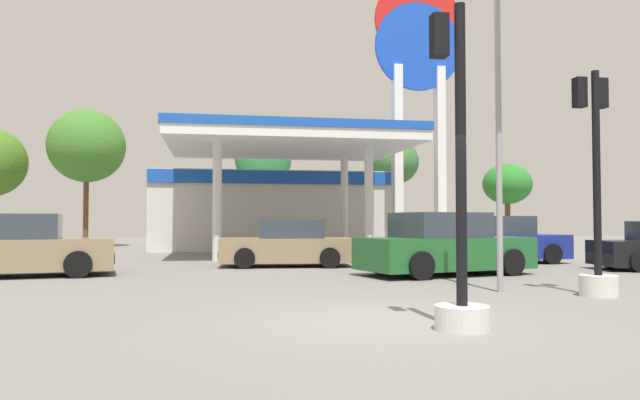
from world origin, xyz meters
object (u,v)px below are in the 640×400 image
car_1 (288,245)px  traffic_signal_1 (596,218)px  tree_4 (507,184)px  tree_2 (263,160)px  tree_3 (394,163)px  corner_streetlamp (504,96)px  traffic_signal_0 (459,233)px  car_3 (20,248)px  car_2 (499,242)px  car_5 (444,247)px  station_pole_sign (418,75)px  tree_1 (87,146)px

car_1 → traffic_signal_1: 9.58m
tree_4 → tree_2: bearing=178.3°
tree_3 → corner_streetlamp: tree_3 is taller
traffic_signal_0 → tree_4: 30.25m
car_3 → traffic_signal_0: bearing=-48.6°
car_1 → car_3: car_3 is taller
car_1 → traffic_signal_1: bearing=-59.9°
traffic_signal_0 → tree_3: (7.71, 27.76, 3.69)m
car_2 → corner_streetlamp: 9.21m
traffic_signal_0 → traffic_signal_1: 4.89m
tree_2 → tree_3: (8.01, 0.85, 0.03)m
traffic_signal_1 → tree_4: size_ratio=0.87×
car_2 → corner_streetlamp: corner_streetlamp is taller
car_5 → traffic_signal_0: (-2.81, -7.52, 0.51)m
car_5 → tree_2: tree_2 is taller
tree_2 → tree_4: tree_2 is taller
car_5 → corner_streetlamp: corner_streetlamp is taller
station_pole_sign → tree_1: 17.89m
station_pole_sign → tree_4: 12.04m
tree_1 → corner_streetlamp: size_ratio=1.17×
car_5 → tree_4: size_ratio=0.99×
station_pole_sign → car_1: size_ratio=3.03×
tree_2 → tree_3: 8.06m
car_1 → tree_1: bearing=120.1°
tree_1 → tree_2: size_ratio=1.13×
station_pole_sign → car_3: 18.78m
car_5 → tree_1: tree_1 is taller
car_3 → car_5: car_5 is taller
car_3 → corner_streetlamp: bearing=-27.5°
station_pole_sign → tree_3: bearing=80.1°
tree_2 → corner_streetlamp: size_ratio=1.04×
tree_4 → corner_streetlamp: 25.87m
tree_2 → car_3: bearing=-112.8°
station_pole_sign → corner_streetlamp: station_pole_sign is taller
tree_3 → traffic_signal_0: bearing=-105.5°
tree_4 → tree_1: bearing=179.8°
car_5 → tree_2: (-3.11, 19.39, 4.16)m
car_3 → tree_2: size_ratio=0.71×
car_2 → traffic_signal_1: traffic_signal_1 is taller
traffic_signal_1 → car_2: bearing=74.8°
corner_streetlamp → traffic_signal_0: bearing=-124.8°
car_2 → car_3: (-14.12, -2.40, 0.01)m
car_1 → corner_streetlamp: size_ratio=0.67×
traffic_signal_1 → tree_2: (-4.26, 24.03, 3.45)m
station_pole_sign → corner_streetlamp: size_ratio=2.02×
tree_1 → corner_streetlamp: (12.26, -23.02, -1.59)m
tree_4 → car_1: bearing=-134.9°
car_3 → traffic_signal_1: (11.82, -6.05, 0.73)m
station_pole_sign → car_1: station_pole_sign is taller
car_2 → car_3: 14.32m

